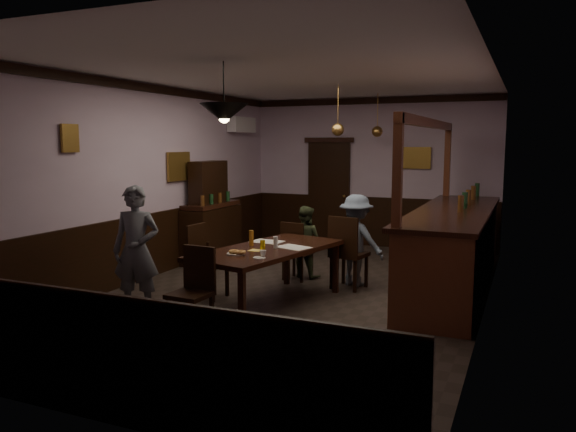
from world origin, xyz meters
The scene contains 31 objects.
room centered at (0.00, 0.00, 1.50)m, with size 5.01×8.01×3.01m.
dining_table centered at (-0.11, -0.69, 0.69)m, with size 1.44×2.36×0.75m.
chair_far_left centered at (-0.28, 0.65, 0.50)m, with size 0.44×0.44×0.90m.
chair_far_right centered at (0.59, 0.45, 0.58)m, with size 0.53×0.53×1.06m.
chair_near centered at (-0.40, -1.98, 0.52)m, with size 0.44×0.44×0.96m.
chair_side centered at (-1.07, -0.71, 0.55)m, with size 0.45×0.45×1.00m.
person_standing centered at (-1.40, -1.69, 0.79)m, with size 0.58×0.38×1.59m, color slate.
person_seated_left centered at (-0.23, 0.92, 0.56)m, with size 0.55×0.42×1.12m, color #374127.
person_seated_right centered at (0.65, 0.73, 0.67)m, with size 0.87×0.50×1.35m, color slate.
newspaper_left centered at (-0.31, -0.30, 0.75)m, with size 0.42×0.30×0.01m, color silver.
newspaper_right centered at (0.18, -0.55, 0.75)m, with size 0.42×0.30×0.01m, color silver.
napkin centered at (-0.18, -0.91, 0.75)m, with size 0.15×0.15×0.00m, color #FDD65D.
saucer centered at (0.08, -1.33, 0.76)m, with size 0.15×0.15×0.01m, color white.
coffee_cup centered at (0.10, -1.27, 0.80)m, with size 0.08×0.08×0.07m, color white.
pastry_plate centered at (-0.29, -1.23, 0.76)m, with size 0.22×0.22×0.01m, color white.
pastry_ring_a centered at (-0.30, -1.24, 0.79)m, with size 0.13×0.13×0.04m, color #C68C47.
pastry_ring_b centered at (-0.21, -1.24, 0.79)m, with size 0.13×0.13×0.04m, color #C68C47.
soda_can centered at (-0.12, -0.82, 0.81)m, with size 0.07×0.07×0.12m, color yellow.
beer_glass centered at (-0.38, -0.62, 0.85)m, with size 0.06×0.06×0.20m, color #BF721E.
water_glass centered at (-0.01, -0.67, 0.82)m, with size 0.06×0.06×0.15m, color silver.
pepper_mill centered at (-0.63, -1.31, 0.82)m, with size 0.04×0.04×0.14m, color black.
sideboard centered at (-2.21, 1.39, 0.71)m, with size 0.48×1.34×1.77m.
bar_counter centered at (1.99, 1.07, 0.61)m, with size 1.01×4.33×2.43m.
door_back centered at (-0.90, 3.95, 1.05)m, with size 0.90×0.06×2.10m, color black.
ac_unit centered at (-2.38, 2.90, 2.45)m, with size 0.20×0.85×0.30m.
picture_left_small centered at (-2.46, -1.60, 2.15)m, with size 0.04×0.28×0.36m.
picture_left_large centered at (-2.46, 0.80, 1.70)m, with size 0.04×0.62×0.48m.
picture_back centered at (0.90, 3.96, 1.80)m, with size 0.55×0.04×0.42m.
pendant_iron centered at (-0.28, -1.47, 2.42)m, with size 0.56×0.56×0.69m.
pendant_brass_mid centered at (0.10, 1.48, 2.30)m, with size 0.20×0.20×0.81m.
pendant_brass_far centered at (0.30, 3.19, 2.30)m, with size 0.20×0.20×0.81m.
Camera 1 is at (2.94, -7.11, 2.09)m, focal length 35.00 mm.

